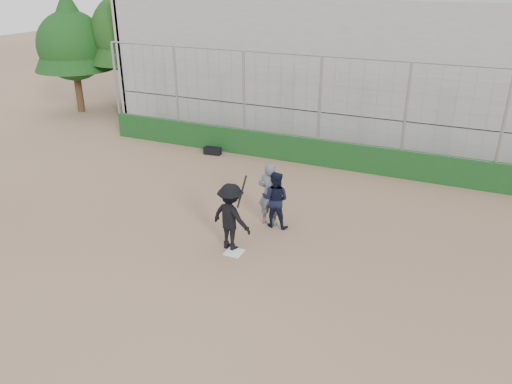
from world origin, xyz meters
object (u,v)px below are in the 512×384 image
at_px(batter_at_plate, 231,217).
at_px(umpire, 270,197).
at_px(catcher_crouched, 275,209).
at_px(equipment_bag, 213,151).

bearing_deg(batter_at_plate, umpire, 77.01).
distance_m(catcher_crouched, umpire, 0.36).
relative_size(catcher_crouched, umpire, 0.67).
bearing_deg(umpire, batter_at_plate, 76.39).
relative_size(batter_at_plate, catcher_crouched, 1.73).
height_order(catcher_crouched, equipment_bag, catcher_crouched).
height_order(batter_at_plate, equipment_bag, batter_at_plate).
bearing_deg(equipment_bag, umpire, -46.51).
height_order(batter_at_plate, umpire, batter_at_plate).
bearing_deg(batter_at_plate, catcher_crouched, 69.50).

